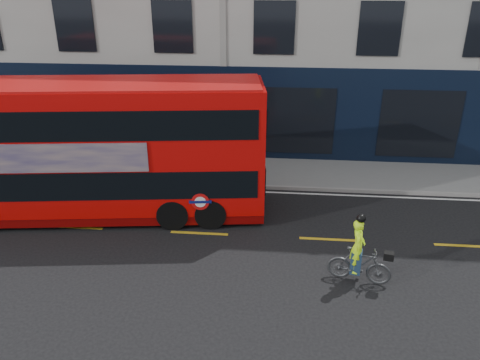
# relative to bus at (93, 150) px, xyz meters

# --- Properties ---
(ground) EXTENTS (120.00, 120.00, 0.00)m
(ground) POSITION_rel_bus_xyz_m (3.53, -2.52, -2.27)
(ground) COLOR black
(ground) RESTS_ON ground
(pavement) EXTENTS (60.00, 3.00, 0.12)m
(pavement) POSITION_rel_bus_xyz_m (3.53, 3.98, -2.21)
(pavement) COLOR gray
(pavement) RESTS_ON ground
(kerb) EXTENTS (60.00, 0.12, 0.13)m
(kerb) POSITION_rel_bus_xyz_m (3.53, 2.48, -2.20)
(kerb) COLOR gray
(kerb) RESTS_ON ground
(road_edge_line) EXTENTS (58.00, 0.10, 0.01)m
(road_edge_line) POSITION_rel_bus_xyz_m (3.53, 2.18, -2.26)
(road_edge_line) COLOR silver
(road_edge_line) RESTS_ON ground
(lane_dashes) EXTENTS (58.00, 0.12, 0.01)m
(lane_dashes) POSITION_rel_bus_xyz_m (3.53, -1.02, -2.26)
(lane_dashes) COLOR gold
(lane_dashes) RESTS_ON ground
(bus) EXTENTS (11.17, 3.85, 4.42)m
(bus) POSITION_rel_bus_xyz_m (0.00, 0.00, 0.00)
(bus) COLOR red
(bus) RESTS_ON ground
(cyclist) EXTENTS (1.69, 0.81, 1.96)m
(cyclist) POSITION_rel_bus_xyz_m (8.08, -3.07, -1.61)
(cyclist) COLOR #404245
(cyclist) RESTS_ON ground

